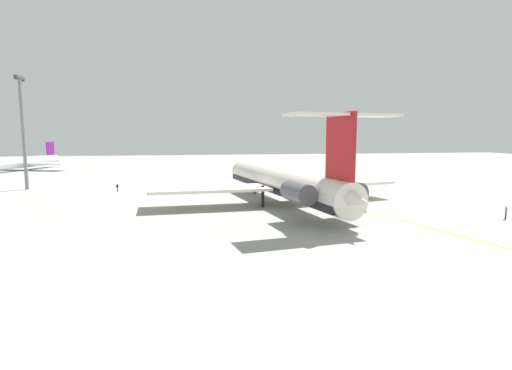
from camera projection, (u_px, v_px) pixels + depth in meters
The scene contains 9 objects.
ground at pixel (338, 206), 63.29m from camera, with size 332.89×332.89×0.00m, color #9E9E99.
main_jetliner at pixel (284, 182), 62.90m from camera, with size 47.02×41.74×13.73m.
airliner_far_right at pixel (23, 162), 125.92m from camera, with size 28.32×28.47×8.74m.
ground_crew_near_nose at pixel (506, 211), 52.88m from camera, with size 0.45×0.29×1.82m.
ground_crew_near_tail at pixel (325, 178), 92.38m from camera, with size 0.45×0.29×1.81m.
ground_crew_portside at pixel (117, 186), 78.85m from camera, with size 0.26×0.42×1.65m.
safety_cone_nose at pixel (160, 187), 83.28m from camera, with size 0.40×0.40×0.55m, color #EA590F.
taxiway_centreline at pixel (334, 203), 66.19m from camera, with size 100.44×0.36×0.01m, color gold.
light_mast at pixel (23, 128), 80.64m from camera, with size 4.00×0.70×22.77m.
Camera 1 is at (-59.21, 23.52, 11.15)m, focal length 28.05 mm.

